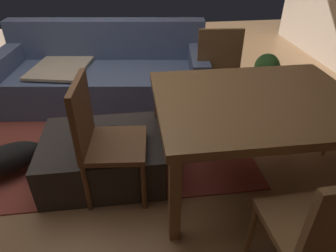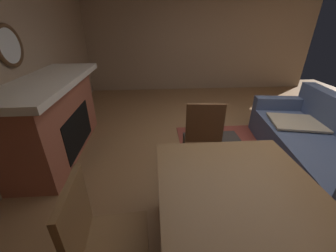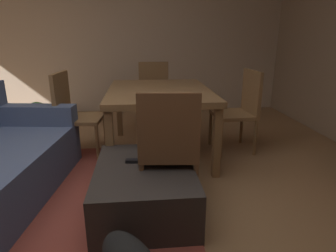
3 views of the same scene
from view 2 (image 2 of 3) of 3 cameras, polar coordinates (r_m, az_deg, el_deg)
floor at (r=3.14m, az=19.52°, el=-8.42°), size 8.47×8.47×0.00m
wall_left at (r=5.99m, az=8.23°, el=23.89°), size 0.12×6.34×2.90m
area_rug at (r=3.00m, az=25.06°, el=-11.30°), size 2.60×2.00×0.01m
fireplace at (r=3.25m, az=-29.07°, el=2.13°), size 2.06×0.76×1.11m
round_wall_mirror at (r=3.18m, az=-37.81°, el=17.17°), size 0.49×0.05×0.49m
couch at (r=3.26m, az=36.73°, el=-4.97°), size 2.39×1.21×0.86m
ottoman_coffee_table at (r=2.65m, az=13.42°, el=-9.82°), size 0.94×0.73×0.36m
tv_remote at (r=2.50m, az=15.78°, el=-7.20°), size 0.07×0.16×0.02m
dining_table at (r=1.49m, az=20.87°, el=-21.16°), size 1.43×1.10×0.74m
dining_chair_west at (r=2.39m, az=10.25°, el=-3.98°), size 0.48×0.48×0.93m
dining_chair_south at (r=1.54m, az=-18.79°, el=-26.92°), size 0.46×0.46×0.93m
small_dog at (r=3.32m, az=10.74°, el=-1.39°), size 0.61×0.46×0.34m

